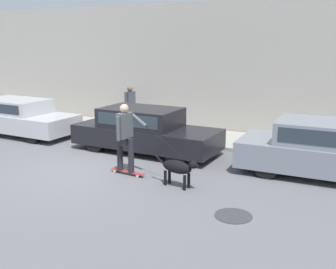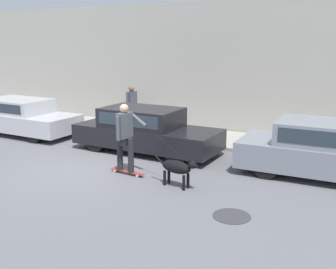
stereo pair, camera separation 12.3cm
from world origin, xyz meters
name	(u,v)px [view 1 (the left image)]	position (x,y,z in m)	size (l,w,h in m)	color
ground_plane	(87,169)	(0.00, 0.00, 0.00)	(36.00, 36.00, 0.00)	slate
back_wall	(180,67)	(0.00, 5.85, 2.36)	(32.00, 0.30, 4.73)	#ADA89E
sidewalk_curb	(164,133)	(0.00, 4.50, 0.06)	(30.00, 2.37, 0.11)	#A39E93
parked_car_0	(18,117)	(-4.73, 2.18, 0.63)	(4.48, 1.80, 1.28)	black
parked_car_1	(145,131)	(0.54, 2.18, 0.65)	(4.54, 1.84, 1.34)	black
parked_car_2	(327,151)	(5.73, 2.18, 0.66)	(4.40, 1.84, 1.39)	black
dog	(178,168)	(2.74, -0.13, 0.47)	(1.24, 0.44, 0.70)	black
skateboarder	(125,135)	(1.18, 0.10, 1.03)	(2.45, 0.62, 1.80)	beige
pedestrian_with_bag	(130,104)	(-1.70, 4.94, 0.96)	(0.26, 0.73, 1.54)	#3D4760
manhole_cover	(233,216)	(4.37, -1.09, 0.01)	(0.73, 0.73, 0.01)	#38383D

